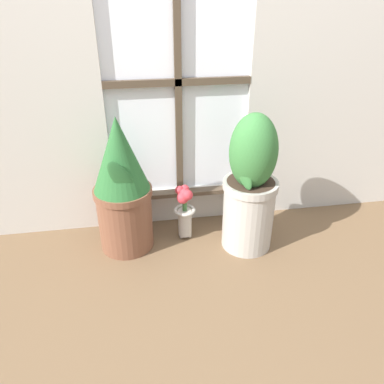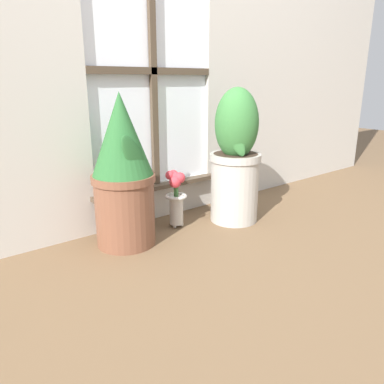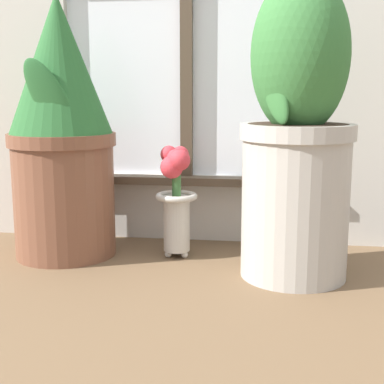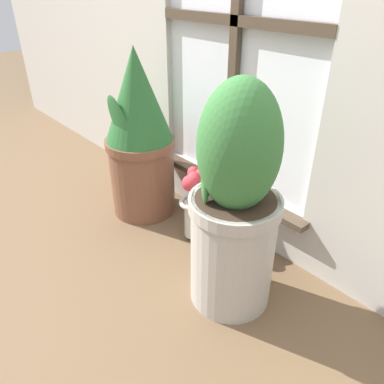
# 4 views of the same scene
# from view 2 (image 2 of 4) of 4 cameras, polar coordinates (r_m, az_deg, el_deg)

# --- Properties ---
(ground_plane) EXTENTS (10.00, 10.00, 0.00)m
(ground_plane) POSITION_cam_2_polar(r_m,az_deg,el_deg) (1.78, 5.78, -9.23)
(ground_plane) COLOR brown
(potted_plant_left) EXTENTS (0.30, 0.30, 0.73)m
(potted_plant_left) POSITION_cam_2_polar(r_m,az_deg,el_deg) (1.78, -10.45, 3.04)
(potted_plant_left) COLOR brown
(potted_plant_left) RESTS_ON ground_plane
(potted_plant_right) EXTENTS (0.28, 0.28, 0.74)m
(potted_plant_right) POSITION_cam_2_polar(r_m,az_deg,el_deg) (2.08, 6.64, 4.88)
(potted_plant_right) COLOR #B7B2A8
(potted_plant_right) RESTS_ON ground_plane
(flower_vase) EXTENTS (0.12, 0.12, 0.32)m
(flower_vase) POSITION_cam_2_polar(r_m,az_deg,el_deg) (2.01, -2.45, -0.43)
(flower_vase) COLOR #BCB7AD
(flower_vase) RESTS_ON ground_plane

